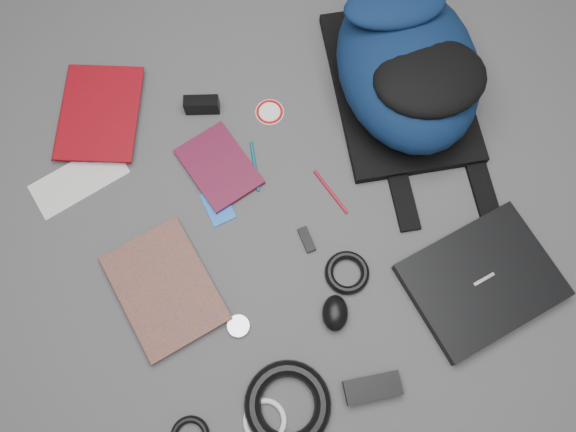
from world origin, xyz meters
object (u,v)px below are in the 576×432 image
object	(u,v)px
laptop	(482,281)
power_brick	(373,388)
textbook_red	(60,112)
dvd_case	(219,167)
comic_book	(125,311)
compact_camera	(202,105)
mouse	(335,313)
backpack	(407,65)

from	to	relation	value
laptop	power_brick	xyz separation A→B (m)	(-0.32, -0.15, -0.00)
textbook_red	dvd_case	xyz separation A→B (m)	(0.35, -0.26, -0.01)
comic_book	power_brick	size ratio (longest dim) A/B	2.28
compact_camera	mouse	size ratio (longest dim) A/B	1.06
textbook_red	compact_camera	xyz separation A→B (m)	(0.36, -0.09, 0.01)
textbook_red	backpack	bearing A→B (deg)	7.17
backpack	comic_book	xyz separation A→B (m)	(-0.81, -0.37, -0.10)
compact_camera	power_brick	size ratio (longest dim) A/B	0.71
dvd_case	compact_camera	xyz separation A→B (m)	(0.00, 0.17, 0.02)
laptop	dvd_case	size ratio (longest dim) A/B	1.63
backpack	mouse	distance (m)	0.63
backpack	power_brick	xyz separation A→B (m)	(-0.32, -0.70, -0.10)
textbook_red	mouse	xyz separation A→B (m)	(0.52, -0.70, 0.01)
laptop	power_brick	size ratio (longest dim) A/B	2.65
backpack	compact_camera	world-z (taller)	backpack
laptop	mouse	distance (m)	0.35
dvd_case	mouse	distance (m)	0.46
laptop	power_brick	world-z (taller)	laptop
laptop	mouse	bearing A→B (deg)	163.89
laptop	compact_camera	distance (m)	0.82
laptop	comic_book	size ratio (longest dim) A/B	1.16
laptop	dvd_case	bearing A→B (deg)	126.48
mouse	power_brick	size ratio (longest dim) A/B	0.67
dvd_case	power_brick	distance (m)	0.64
mouse	compact_camera	bearing A→B (deg)	124.13
backpack	dvd_case	bearing A→B (deg)	-163.79
dvd_case	compact_camera	size ratio (longest dim) A/B	2.29
compact_camera	laptop	bearing A→B (deg)	-35.76
textbook_red	comic_book	world-z (taller)	textbook_red
comic_book	dvd_case	bearing A→B (deg)	30.16
backpack	textbook_red	size ratio (longest dim) A/B	1.96
comic_book	power_brick	distance (m)	0.59
dvd_case	compact_camera	world-z (taller)	compact_camera
dvd_case	power_brick	world-z (taller)	power_brick
dvd_case	compact_camera	distance (m)	0.17
comic_book	compact_camera	size ratio (longest dim) A/B	3.21
backpack	dvd_case	distance (m)	0.53
textbook_red	compact_camera	world-z (taller)	compact_camera
power_brick	mouse	bearing A→B (deg)	104.64
comic_book	mouse	xyz separation A→B (m)	(0.46, -0.15, 0.01)
mouse	power_brick	bearing A→B (deg)	-61.82
laptop	comic_book	bearing A→B (deg)	156.27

